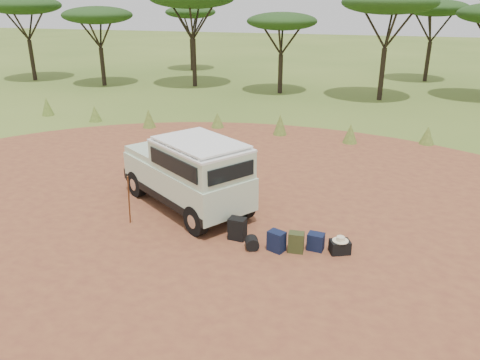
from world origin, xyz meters
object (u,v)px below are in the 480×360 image
(backpack_olive, at_px, (296,242))
(hard_case, at_px, (340,247))
(backpack_navy, at_px, (276,241))
(duffel_navy, at_px, (316,242))
(backpack_black, at_px, (237,229))
(walking_staff, at_px, (129,200))
(safari_vehicle, at_px, (189,174))

(backpack_olive, relative_size, hard_case, 1.09)
(backpack_navy, height_order, duffel_navy, backpack_navy)
(backpack_black, distance_m, backpack_olive, 1.51)
(walking_staff, relative_size, backpack_navy, 3.00)
(walking_staff, xyz_separation_m, duffel_navy, (4.77, 0.13, -0.52))
(backpack_navy, distance_m, duffel_navy, 0.93)
(walking_staff, bearing_deg, safari_vehicle, 17.81)
(hard_case, bearing_deg, safari_vehicle, 138.76)
(safari_vehicle, distance_m, hard_case, 4.57)
(safari_vehicle, height_order, hard_case, safari_vehicle)
(backpack_navy, distance_m, backpack_olive, 0.46)
(duffel_navy, distance_m, hard_case, 0.56)
(safari_vehicle, xyz_separation_m, backpack_olive, (3.30, -1.57, -0.77))
(walking_staff, relative_size, backpack_black, 2.69)
(hard_case, bearing_deg, backpack_olive, 169.18)
(safari_vehicle, bearing_deg, backpack_black, -2.24)
(walking_staff, relative_size, duffel_navy, 3.58)
(backpack_black, bearing_deg, hard_case, 5.28)
(backpack_black, height_order, hard_case, backpack_black)
(duffel_navy, bearing_deg, safari_vehicle, 166.17)
(duffel_navy, relative_size, hard_case, 0.93)
(duffel_navy, xyz_separation_m, hard_case, (0.56, 0.00, -0.05))
(safari_vehicle, bearing_deg, backpack_navy, 4.55)
(walking_staff, height_order, hard_case, walking_staff)
(walking_staff, xyz_separation_m, backpack_black, (2.85, 0.12, -0.45))
(backpack_black, xyz_separation_m, hard_case, (2.48, 0.01, -0.12))
(backpack_olive, relative_size, duffel_navy, 1.18)
(backpack_navy, height_order, hard_case, backpack_navy)
(walking_staff, relative_size, backpack_olive, 3.04)
(safari_vehicle, bearing_deg, walking_staff, -90.50)
(safari_vehicle, bearing_deg, duffel_navy, 14.87)
(backpack_black, relative_size, hard_case, 1.24)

